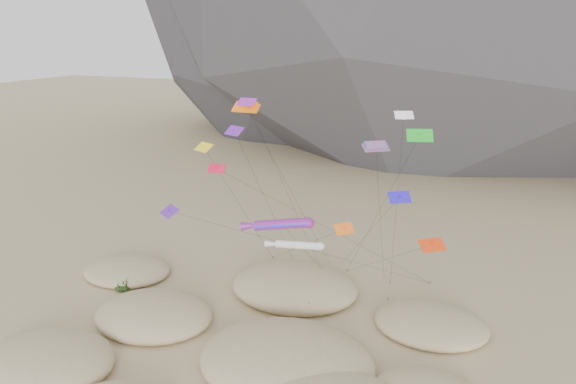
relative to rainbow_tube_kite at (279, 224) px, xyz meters
The scene contains 9 objects.
ground 15.96m from the rainbow_tube_kite, 86.63° to the right, with size 500.00×500.00×0.00m, color #CCB789.
dunes 12.20m from the rainbow_tube_kite, 89.85° to the right, with size 50.30×37.47×4.08m.
dune_grass 13.45m from the rainbow_tube_kite, 90.22° to the right, with size 42.26×27.93×1.58m.
kite_stakes 15.92m from the rainbow_tube_kite, 74.75° to the left, with size 21.27×6.35×0.30m.
rainbow_tube_kite is the anchor object (origin of this frame).
white_tube_kite 3.58m from the rainbow_tube_kite, 36.89° to the right, with size 6.33×16.42×9.83m.
orange_parafoil 12.56m from the rainbow_tube_kite, 158.45° to the right, with size 5.29×16.75×23.29m.
multi_parafoil 13.77m from the rainbow_tube_kite, ahead, with size 3.08×16.04×20.25m.
delta_kites 6.26m from the rainbow_tube_kite, 24.25° to the right, with size 30.90×20.12×23.67m.
Camera 1 is at (21.57, -39.08, 30.46)m, focal length 35.00 mm.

